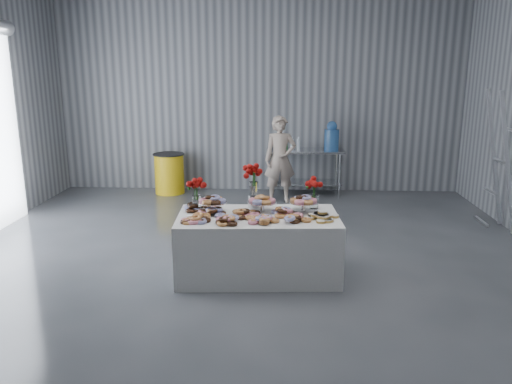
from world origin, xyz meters
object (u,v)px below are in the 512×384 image
(display_table, at_px, (258,245))
(trash_barrel, at_px, (169,173))
(stepladder, at_px, (501,161))
(person, at_px, (280,159))
(water_jug, at_px, (332,137))
(prep_table, at_px, (305,164))

(display_table, bearing_deg, trash_barrel, 116.08)
(stepladder, bearing_deg, person, 155.71)
(display_table, relative_size, water_jug, 3.43)
(water_jug, bearing_deg, prep_table, 180.00)
(person, height_order, stepladder, stepladder)
(display_table, distance_m, stepladder, 4.13)
(display_table, height_order, prep_table, prep_table)
(person, xyz_separation_m, trash_barrel, (-2.21, 0.56, -0.40))
(prep_table, height_order, water_jug, water_jug)
(prep_table, xyz_separation_m, person, (-0.49, -0.56, 0.18))
(trash_barrel, bearing_deg, water_jug, -0.00)
(stepladder, bearing_deg, display_table, -151.64)
(display_table, relative_size, trash_barrel, 2.38)
(prep_table, relative_size, person, 0.93)
(water_jug, height_order, trash_barrel, water_jug)
(person, bearing_deg, stepladder, -31.31)
(water_jug, bearing_deg, person, -150.46)
(prep_table, bearing_deg, display_table, -100.50)
(display_table, height_order, person, person)
(person, bearing_deg, water_jug, 22.51)
(display_table, xyz_separation_m, water_jug, (1.24, 3.99, 0.77))
(display_table, distance_m, trash_barrel, 4.44)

